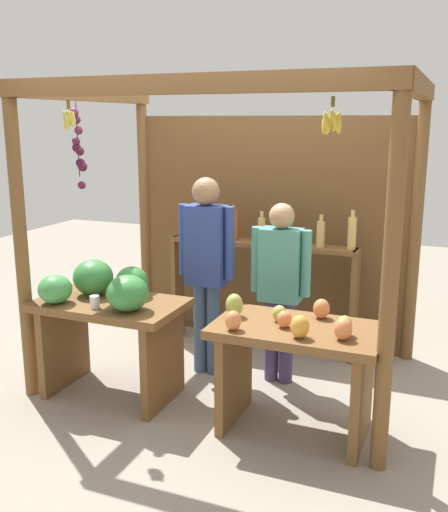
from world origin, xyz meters
TOP-DOWN VIEW (x-y plane):
  - ground_plane at (0.00, 0.00)m, footprint 12.00×12.00m
  - market_stall at (-0.01, 0.40)m, footprint 2.75×1.92m
  - fruit_counter_left at (-0.74, -0.69)m, footprint 1.10×0.68m
  - fruit_counter_right at (0.72, -0.69)m, footprint 1.10×0.64m
  - bottle_shelf_unit at (0.02, 0.68)m, footprint 1.76×0.22m
  - vendor_man at (-0.22, -0.03)m, footprint 0.48×0.22m
  - vendor_woman at (0.39, 0.04)m, footprint 0.48×0.20m

SIDE VIEW (x-z plane):
  - ground_plane at x=0.00m, z-range 0.00..0.00m
  - fruit_counter_right at x=0.72m, z-range 0.10..1.02m
  - fruit_counter_left at x=-0.74m, z-range 0.17..1.20m
  - bottle_shelf_unit at x=0.02m, z-range 0.12..1.47m
  - vendor_woman at x=0.39m, z-range 0.13..1.59m
  - vendor_man at x=-0.22m, z-range 0.17..1.80m
  - market_stall at x=-0.01m, z-range 0.20..2.55m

